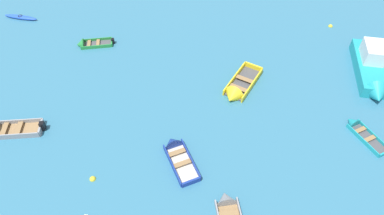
{
  "coord_description": "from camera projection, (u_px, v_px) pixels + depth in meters",
  "views": [
    {
      "loc": [
        0.28,
        2.98,
        18.39
      ],
      "look_at": [
        0.0,
        19.93,
        0.15
      ],
      "focal_mm": 32.11,
      "sensor_mm": 36.0,
      "label": 1
    }
  ],
  "objects": [
    {
      "name": "rowboat_deep_blue_cluster_outer",
      "position": [
        176.0,
        151.0,
        22.26
      ],
      "size": [
        2.62,
        3.83,
        1.21
      ],
      "color": "beige",
      "rests_on": "ground_plane"
    },
    {
      "name": "kayak_blue_midfield_left",
      "position": [
        21.0,
        17.0,
        32.98
      ],
      "size": [
        3.44,
        1.24,
        0.32
      ],
      "color": "blue",
      "rests_on": "ground_plane"
    },
    {
      "name": "mooring_buoy_between_boats_left",
      "position": [
        93.0,
        179.0,
        21.02
      ],
      "size": [
        0.39,
        0.39,
        0.39
      ],
      "primitive_type": "sphere",
      "color": "yellow",
      "rests_on": "ground_plane"
    },
    {
      "name": "rowboat_grey_far_back",
      "position": [
        228.0,
        212.0,
        19.37
      ],
      "size": [
        1.86,
        4.2,
        1.21
      ],
      "color": "#99754C",
      "rests_on": "ground_plane"
    },
    {
      "name": "motor_launch_turquoise_outer_left",
      "position": [
        372.0,
        69.0,
        26.94
      ],
      "size": [
        3.08,
        7.21,
        2.53
      ],
      "color": "teal",
      "rests_on": "ground_plane"
    },
    {
      "name": "mooring_buoy_far_field",
      "position": [
        330.0,
        26.0,
        32.18
      ],
      "size": [
        0.39,
        0.39,
        0.39
      ],
      "primitive_type": "sphere",
      "color": "yellow",
      "rests_on": "ground_plane"
    },
    {
      "name": "rowboat_yellow_near_right",
      "position": [
        237.0,
        91.0,
        25.97
      ],
      "size": [
        3.53,
        4.67,
        1.46
      ],
      "color": "#4C4C51",
      "rests_on": "ground_plane"
    },
    {
      "name": "rowboat_grey_cluster_inner",
      "position": [
        4.0,
        130.0,
        23.39
      ],
      "size": [
        4.08,
        1.7,
        1.23
      ],
      "color": "#99754C",
      "rests_on": "ground_plane"
    },
    {
      "name": "rowboat_green_back_row_center",
      "position": [
        88.0,
        44.0,
        30.07
      ],
      "size": [
        3.32,
        1.56,
        1.02
      ],
      "color": "#4C4C51",
      "rests_on": "ground_plane"
    },
    {
      "name": "rowboat_turquoise_back_row_left",
      "position": [
        358.0,
        128.0,
        23.59
      ],
      "size": [
        2.38,
        3.41,
        0.94
      ],
      "color": "#4C4C51",
      "rests_on": "ground_plane"
    }
  ]
}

